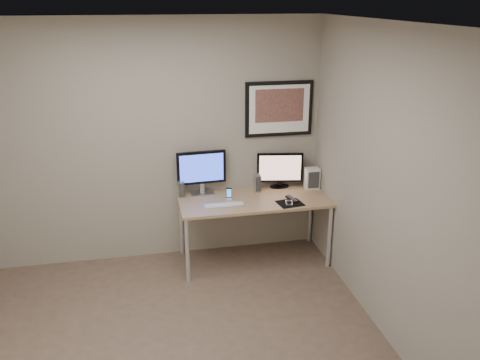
{
  "coord_description": "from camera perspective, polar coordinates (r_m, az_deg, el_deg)",
  "views": [
    {
      "loc": [
        -0.17,
        -3.55,
        2.77
      ],
      "look_at": [
        0.8,
        1.1,
        1.05
      ],
      "focal_mm": 38.0,
      "sensor_mm": 36.0,
      "label": 1
    }
  ],
  "objects": [
    {
      "name": "floor",
      "position": [
        4.51,
        -7.47,
        -18.2
      ],
      "size": [
        3.6,
        3.6,
        0.0
      ],
      "primitive_type": "plane",
      "color": "brown",
      "rests_on": "ground"
    },
    {
      "name": "room",
      "position": [
        4.16,
        -8.98,
        3.97
      ],
      "size": [
        3.6,
        3.6,
        3.6
      ],
      "color": "white",
      "rests_on": "ground"
    },
    {
      "name": "desk",
      "position": [
        5.46,
        1.56,
        -2.75
      ],
      "size": [
        1.6,
        0.7,
        0.73
      ],
      "color": "olive",
      "rests_on": "floor"
    },
    {
      "name": "framed_art",
      "position": [
        5.57,
        4.41,
        7.98
      ],
      "size": [
        0.75,
        0.04,
        0.6
      ],
      "color": "black",
      "rests_on": "room"
    },
    {
      "name": "monitor_large",
      "position": [
        5.49,
        -4.35,
        1.05
      ],
      "size": [
        0.53,
        0.18,
        0.49
      ],
      "rotation": [
        0.0,
        0.0,
        0.05
      ],
      "color": "#A9A9AE",
      "rests_on": "desk"
    },
    {
      "name": "monitor_tv",
      "position": [
        5.7,
        4.51,
        1.22
      ],
      "size": [
        0.51,
        0.15,
        0.4
      ],
      "rotation": [
        0.0,
        0.0,
        -0.17
      ],
      "color": "black",
      "rests_on": "desk"
    },
    {
      "name": "speaker_left",
      "position": [
        5.48,
        -6.61,
        -1.04
      ],
      "size": [
        0.08,
        0.08,
        0.18
      ],
      "primitive_type": "cylinder",
      "rotation": [
        0.0,
        0.0,
        0.05
      ],
      "color": "#A9A9AE",
      "rests_on": "desk"
    },
    {
      "name": "speaker_right",
      "position": [
        5.59,
        1.95,
        -0.35
      ],
      "size": [
        0.09,
        0.09,
        0.2
      ],
      "primitive_type": "cylinder",
      "rotation": [
        0.0,
        0.0,
        0.07
      ],
      "color": "#A9A9AE",
      "rests_on": "desk"
    },
    {
      "name": "phone_dock",
      "position": [
        5.4,
        -1.24,
        -1.53
      ],
      "size": [
        0.07,
        0.07,
        0.13
      ],
      "primitive_type": "cube",
      "rotation": [
        0.0,
        0.0,
        -0.22
      ],
      "color": "black",
      "rests_on": "desk"
    },
    {
      "name": "keyboard",
      "position": [
        5.25,
        -1.8,
        -2.82
      ],
      "size": [
        0.41,
        0.11,
        0.01
      ],
      "primitive_type": "cube",
      "rotation": [
        0.0,
        0.0,
        0.0
      ],
      "color": "silver",
      "rests_on": "desk"
    },
    {
      "name": "mousepad",
      "position": [
        5.34,
        5.64,
        -2.61
      ],
      "size": [
        0.29,
        0.26,
        0.0
      ],
      "primitive_type": "cube",
      "rotation": [
        0.0,
        0.0,
        0.15
      ],
      "color": "black",
      "rests_on": "desk"
    },
    {
      "name": "mouse",
      "position": [
        5.3,
        5.53,
        -2.51
      ],
      "size": [
        0.09,
        0.12,
        0.04
      ],
      "primitive_type": "ellipsoid",
      "rotation": [
        0.0,
        0.0,
        -0.22
      ],
      "color": "black",
      "rests_on": "mousepad"
    },
    {
      "name": "remote",
      "position": [
        5.43,
        5.84,
        -2.11
      ],
      "size": [
        0.1,
        0.2,
        0.02
      ],
      "primitive_type": "cube",
      "rotation": [
        0.0,
        0.0,
        0.24
      ],
      "color": "black",
      "rests_on": "desk"
    },
    {
      "name": "fan_unit",
      "position": [
        5.74,
        8.09,
        0.19
      ],
      "size": [
        0.16,
        0.12,
        0.24
      ],
      "primitive_type": "cube",
      "rotation": [
        0.0,
        0.0,
        -0.01
      ],
      "color": "silver",
      "rests_on": "desk"
    }
  ]
}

